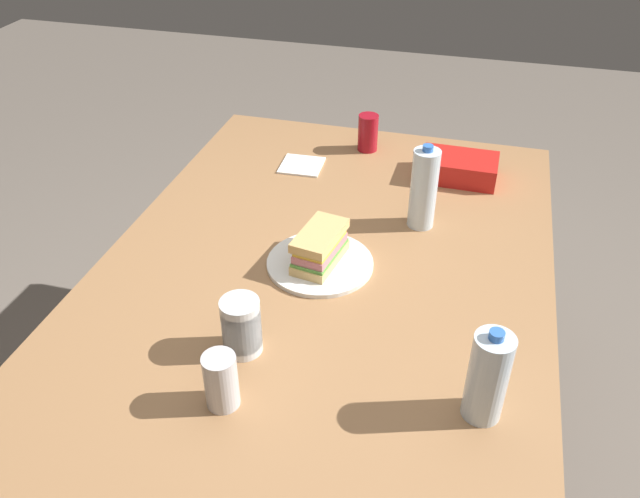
# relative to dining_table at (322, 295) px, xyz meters

# --- Properties ---
(ground_plane) EXTENTS (8.00, 8.00, 0.00)m
(ground_plane) POSITION_rel_dining_table_xyz_m (0.00, 0.00, -0.68)
(ground_plane) COLOR #70665B
(dining_table) EXTENTS (1.67, 1.13, 0.77)m
(dining_table) POSITION_rel_dining_table_xyz_m (0.00, 0.00, 0.00)
(dining_table) COLOR #9E7047
(dining_table) RESTS_ON ground_plane
(paper_plate) EXTENTS (0.27, 0.27, 0.01)m
(paper_plate) POSITION_rel_dining_table_xyz_m (0.02, 0.01, 0.09)
(paper_plate) COLOR white
(paper_plate) RESTS_ON dining_table
(sandwich) EXTENTS (0.20, 0.12, 0.08)m
(sandwich) POSITION_rel_dining_table_xyz_m (0.02, 0.01, 0.13)
(sandwich) COLOR #DBB26B
(sandwich) RESTS_ON paper_plate
(soda_can_red) EXTENTS (0.07, 0.07, 0.12)m
(soda_can_red) POSITION_rel_dining_table_xyz_m (0.68, 0.03, 0.14)
(soda_can_red) COLOR maroon
(soda_can_red) RESTS_ON dining_table
(chip_bag) EXTENTS (0.15, 0.23, 0.07)m
(chip_bag) POSITION_rel_dining_table_xyz_m (0.57, -0.28, 0.12)
(chip_bag) COLOR red
(chip_bag) RESTS_ON dining_table
(water_bottle_tall) EXTENTS (0.07, 0.07, 0.24)m
(water_bottle_tall) POSITION_rel_dining_table_xyz_m (0.27, -0.21, 0.19)
(water_bottle_tall) COLOR silver
(water_bottle_tall) RESTS_ON dining_table
(plastic_cup_stack) EXTENTS (0.08, 0.08, 0.13)m
(plastic_cup_stack) POSITION_rel_dining_table_xyz_m (-0.31, 0.09, 0.15)
(plastic_cup_stack) COLOR silver
(plastic_cup_stack) RESTS_ON dining_table
(water_bottle_spare) EXTENTS (0.08, 0.08, 0.21)m
(water_bottle_spare) POSITION_rel_dining_table_xyz_m (-0.36, -0.41, 0.18)
(water_bottle_spare) COLOR silver
(water_bottle_spare) RESTS_ON dining_table
(soda_can_silver) EXTENTS (0.07, 0.07, 0.12)m
(soda_can_silver) POSITION_rel_dining_table_xyz_m (-0.46, 0.08, 0.14)
(soda_can_silver) COLOR silver
(soda_can_silver) RESTS_ON dining_table
(paper_napkin) EXTENTS (0.14, 0.14, 0.01)m
(paper_napkin) POSITION_rel_dining_table_xyz_m (0.51, 0.20, 0.08)
(paper_napkin) COLOR white
(paper_napkin) RESTS_ON dining_table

